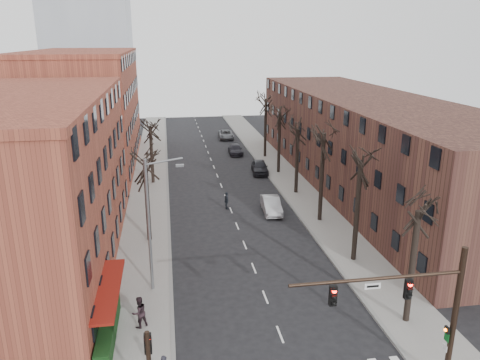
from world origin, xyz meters
name	(u,v)px	position (x,y,z in m)	size (l,w,h in m)	color
sidewalk_left	(150,180)	(-8.00, 35.00, 0.07)	(4.00, 90.00, 0.15)	gray
sidewalk_right	(283,174)	(8.00, 35.00, 0.07)	(4.00, 90.00, 0.15)	gray
building_left_near	(22,188)	(-16.00, 15.00, 6.00)	(12.00, 26.00, 12.00)	brown
building_left_far	(85,111)	(-16.00, 44.00, 7.00)	(12.00, 28.00, 14.00)	brown
building_right	(366,141)	(16.00, 30.00, 5.00)	(12.00, 50.00, 10.00)	#543127
awning_left	(113,329)	(-9.40, 6.00, 0.00)	(1.20, 7.00, 0.15)	maroon
hedge	(108,330)	(-9.50, 5.00, 0.65)	(0.80, 6.00, 1.00)	#143613
tree_right_a	(405,322)	(7.60, 4.00, 0.00)	(5.20, 5.20, 10.00)	black
tree_right_b	(353,261)	(7.60, 12.00, 0.00)	(5.20, 5.20, 10.80)	black
tree_right_c	(319,221)	(7.60, 20.00, 0.00)	(5.20, 5.20, 11.60)	black
tree_right_d	(296,193)	(7.60, 28.00, 0.00)	(5.20, 5.20, 10.00)	black
tree_right_e	(278,173)	(7.60, 36.00, 0.00)	(5.20, 5.20, 10.80)	black
tree_right_f	(265,157)	(7.60, 44.00, 0.00)	(5.20, 5.20, 11.60)	black
tree_left_a	(150,241)	(-7.60, 18.00, 0.00)	(5.20, 5.20, 9.50)	black
tree_left_b	(153,183)	(-7.60, 34.00, 0.00)	(5.20, 5.20, 9.50)	black
signal_mast_arm	(425,306)	(5.45, -1.00, 4.40)	(8.14, 0.30, 7.20)	black
streetlight	(151,220)	(-7.03, 10.00, 5.01)	(2.45, 0.22, 9.03)	slate
silver_sedan	(271,205)	(3.73, 22.84, 0.75)	(1.58, 4.54, 1.50)	#AEB0B6
parked_car_near	(260,167)	(5.30, 36.29, 0.80)	(1.88, 4.68, 1.59)	black
parked_car_mid	(235,149)	(3.80, 46.44, 0.67)	(1.88, 4.62, 1.34)	black
parked_car_far	(226,135)	(3.80, 57.15, 0.69)	(2.29, 4.96, 1.38)	#5C5E64
pedestrian_b	(139,312)	(-7.82, 5.77, 1.10)	(0.92, 0.72, 1.89)	black
pedestrian_crossing	(227,201)	(-0.36, 24.47, 0.85)	(1.00, 0.42, 1.70)	black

